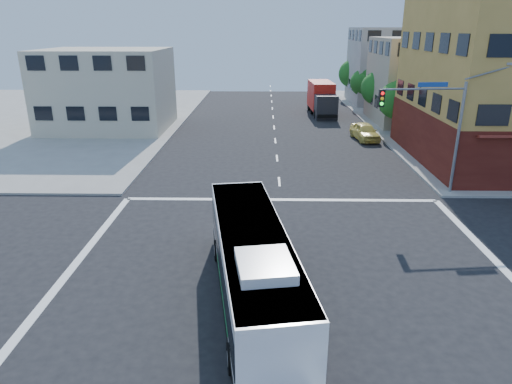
{
  "coord_description": "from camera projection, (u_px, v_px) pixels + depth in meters",
  "views": [
    {
      "loc": [
        -1.06,
        -16.75,
        10.0
      ],
      "look_at": [
        -1.45,
        4.98,
        2.13
      ],
      "focal_mm": 32.0,
      "sensor_mm": 36.0,
      "label": 1
    }
  ],
  "objects": [
    {
      "name": "box_truck",
      "position": [
        322.0,
        99.0,
        54.86
      ],
      "size": [
        2.82,
        8.55,
        3.81
      ],
      "rotation": [
        0.0,
        0.0,
        0.04
      ],
      "color": "black",
      "rests_on": "ground"
    },
    {
      "name": "building_west",
      "position": [
        107.0,
        90.0,
        46.24
      ],
      "size": [
        12.06,
        10.06,
        8.0
      ],
      "color": "#BDB79D",
      "rests_on": "ground"
    },
    {
      "name": "ground",
      "position": [
        288.0,
        280.0,
        19.13
      ],
      "size": [
        120.0,
        120.0,
        0.0
      ],
      "primitive_type": "plane",
      "color": "black",
      "rests_on": "ground"
    },
    {
      "name": "parked_car",
      "position": [
        365.0,
        132.0,
        42.79
      ],
      "size": [
        2.4,
        4.8,
        1.57
      ],
      "primitive_type": "imported",
      "rotation": [
        0.0,
        0.0,
        0.12
      ],
      "color": "#E0CC5B",
      "rests_on": "ground"
    },
    {
      "name": "signal_mast_ne",
      "position": [
        433.0,
        116.0,
        27.27
      ],
      "size": [
        7.91,
        1.13,
        8.07
      ],
      "color": "gray",
      "rests_on": "ground"
    },
    {
      "name": "building_east_far",
      "position": [
        396.0,
        66.0,
        62.25
      ],
      "size": [
        12.06,
        10.06,
        10.0
      ],
      "color": "#A6A6A0",
      "rests_on": "ground"
    },
    {
      "name": "transit_bus",
      "position": [
        253.0,
        265.0,
        17.0
      ],
      "size": [
        4.16,
        11.54,
        3.35
      ],
      "rotation": [
        0.0,
        0.0,
        0.16
      ],
      "color": "black",
      "rests_on": "ground"
    },
    {
      "name": "street_tree_d",
      "position": [
        353.0,
        72.0,
        66.43
      ],
      "size": [
        4.0,
        4.0,
        6.03
      ],
      "color": "#392514",
      "rests_on": "ground"
    },
    {
      "name": "street_tree_b",
      "position": [
        379.0,
        86.0,
        51.43
      ],
      "size": [
        3.8,
        3.8,
        5.79
      ],
      "color": "#392514",
      "rests_on": "ground"
    },
    {
      "name": "street_tree_a",
      "position": [
        399.0,
        98.0,
        43.96
      ],
      "size": [
        3.6,
        3.6,
        5.53
      ],
      "color": "#392514",
      "rests_on": "ground"
    },
    {
      "name": "building_east_near",
      "position": [
        431.0,
        81.0,
        49.26
      ],
      "size": [
        12.06,
        10.06,
        9.0
      ],
      "color": "tan",
      "rests_on": "ground"
    },
    {
      "name": "street_tree_c",
      "position": [
        364.0,
        81.0,
        59.05
      ],
      "size": [
        3.4,
        3.4,
        5.29
      ],
      "color": "#392514",
      "rests_on": "ground"
    }
  ]
}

